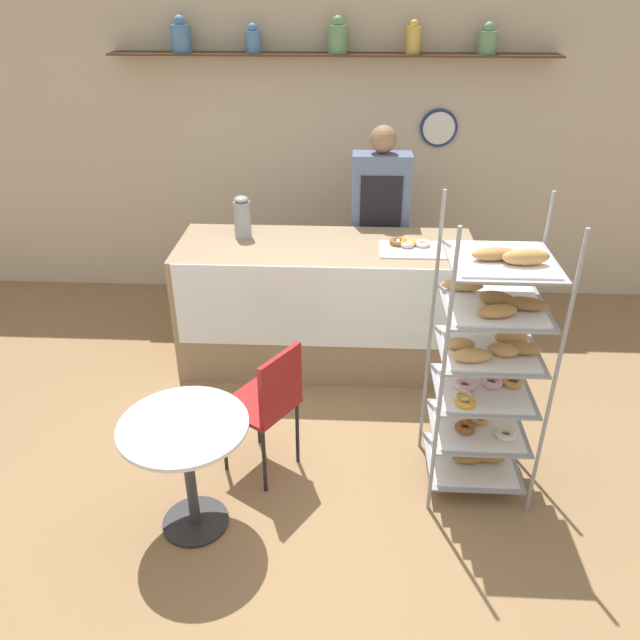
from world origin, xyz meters
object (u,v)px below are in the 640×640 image
object	(u,v)px
cafe_chair	(269,399)
coffee_carafe	(242,217)
donut_tray_counter	(411,246)
cafe_table	(186,450)
pastry_rack	(488,368)
person_worker	(379,224)

from	to	relation	value
cafe_chair	coffee_carafe	size ratio (longest dim) A/B	2.77
coffee_carafe	donut_tray_counter	distance (m)	1.29
cafe_table	coffee_carafe	distance (m)	2.02
cafe_table	cafe_chair	size ratio (longest dim) A/B	0.80
pastry_rack	cafe_chair	bearing A→B (deg)	-179.98
cafe_table	pastry_rack	bearing A→B (deg)	15.46
pastry_rack	donut_tray_counter	size ratio (longest dim) A/B	3.43
person_worker	donut_tray_counter	distance (m)	0.64
donut_tray_counter	coffee_carafe	bearing A→B (deg)	172.85
pastry_rack	cafe_chair	xyz separation A→B (m)	(-1.25, -0.00, -0.26)
person_worker	coffee_carafe	xyz separation A→B (m)	(-1.06, -0.44, 0.20)
person_worker	coffee_carafe	bearing A→B (deg)	-157.36
cafe_table	donut_tray_counter	size ratio (longest dim) A/B	1.40
cafe_chair	pastry_rack	bearing A→B (deg)	122.72
pastry_rack	donut_tray_counter	distance (m)	1.37
coffee_carafe	cafe_chair	bearing A→B (deg)	-76.22
coffee_carafe	cafe_table	bearing A→B (deg)	-90.87
cafe_table	cafe_chair	bearing A→B (deg)	49.23
cafe_chair	coffee_carafe	xyz separation A→B (m)	(-0.36, 1.47, 0.60)
pastry_rack	person_worker	bearing A→B (deg)	106.18
pastry_rack	donut_tray_counter	world-z (taller)	pastry_rack
person_worker	cafe_table	xyz separation A→B (m)	(-1.08, -2.37, -0.42)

